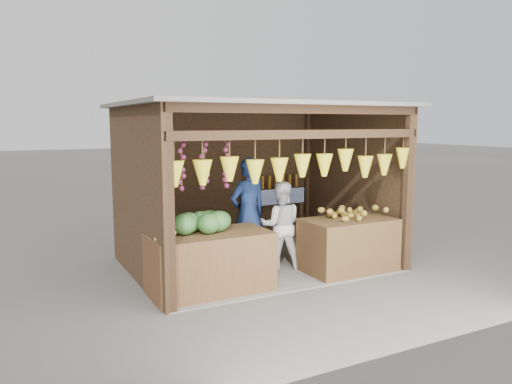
{
  "coord_description": "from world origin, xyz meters",
  "views": [
    {
      "loc": [
        -3.75,
        -7.23,
        2.36
      ],
      "look_at": [
        -0.05,
        -0.1,
        1.24
      ],
      "focal_mm": 35.0,
      "sensor_mm": 36.0,
      "label": 1
    }
  ],
  "objects_px": {
    "counter_left": "(210,263)",
    "vendor_seated": "(161,225)",
    "counter_right": "(348,245)",
    "man_standing": "(248,215)",
    "woman_standing": "(280,225)"
  },
  "relations": [
    {
      "from": "counter_left",
      "to": "counter_right",
      "type": "bearing_deg",
      "value": -2.0
    },
    {
      "from": "counter_right",
      "to": "vendor_seated",
      "type": "bearing_deg",
      "value": 159.29
    },
    {
      "from": "man_standing",
      "to": "woman_standing",
      "type": "distance_m",
      "value": 0.57
    },
    {
      "from": "man_standing",
      "to": "woman_standing",
      "type": "relative_size",
      "value": 1.27
    },
    {
      "from": "counter_left",
      "to": "vendor_seated",
      "type": "distance_m",
      "value": 1.11
    },
    {
      "from": "woman_standing",
      "to": "vendor_seated",
      "type": "height_order",
      "value": "woman_standing"
    },
    {
      "from": "counter_left",
      "to": "counter_right",
      "type": "xyz_separation_m",
      "value": [
        2.34,
        -0.08,
        0.0
      ]
    },
    {
      "from": "vendor_seated",
      "to": "man_standing",
      "type": "bearing_deg",
      "value": -147.16
    },
    {
      "from": "man_standing",
      "to": "vendor_seated",
      "type": "bearing_deg",
      "value": -21.71
    },
    {
      "from": "counter_left",
      "to": "vendor_seated",
      "type": "relative_size",
      "value": 1.68
    },
    {
      "from": "counter_right",
      "to": "man_standing",
      "type": "distance_m",
      "value": 1.67
    },
    {
      "from": "vendor_seated",
      "to": "counter_left",
      "type": "bearing_deg",
      "value": 157.13
    },
    {
      "from": "counter_right",
      "to": "vendor_seated",
      "type": "relative_size",
      "value": 1.44
    },
    {
      "from": "man_standing",
      "to": "counter_left",
      "type": "bearing_deg",
      "value": 25.87
    },
    {
      "from": "counter_left",
      "to": "woman_standing",
      "type": "relative_size",
      "value": 1.17
    }
  ]
}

